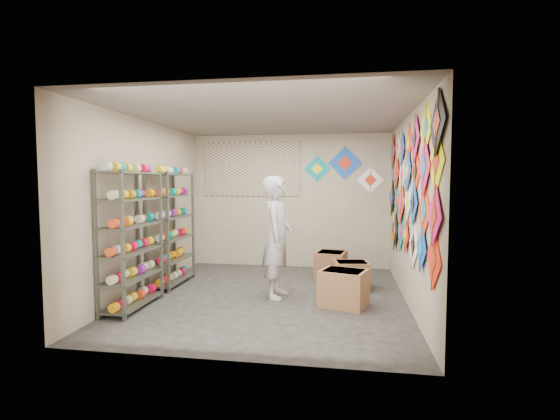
% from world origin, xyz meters
% --- Properties ---
extents(ground, '(4.50, 4.50, 0.00)m').
position_xyz_m(ground, '(0.00, 0.00, 0.00)').
color(ground, '#262421').
extents(room_walls, '(4.50, 4.50, 4.50)m').
position_xyz_m(room_walls, '(0.00, 0.00, 1.64)').
color(room_walls, tan).
rests_on(room_walls, ground).
extents(shelf_rack_front, '(0.40, 1.10, 1.90)m').
position_xyz_m(shelf_rack_front, '(-1.78, -0.85, 0.95)').
color(shelf_rack_front, '#4C5147').
rests_on(shelf_rack_front, ground).
extents(shelf_rack_back, '(0.40, 1.10, 1.90)m').
position_xyz_m(shelf_rack_back, '(-1.78, 0.45, 0.95)').
color(shelf_rack_back, '#4C5147').
rests_on(shelf_rack_back, ground).
extents(string_spools, '(0.12, 2.36, 0.12)m').
position_xyz_m(string_spools, '(-1.78, -0.20, 1.05)').
color(string_spools, '#ED0C39').
rests_on(string_spools, ground).
extents(kite_wall_display, '(0.06, 4.34, 2.11)m').
position_xyz_m(kite_wall_display, '(1.98, -0.01, 1.64)').
color(kite_wall_display, '#FF3110').
rests_on(kite_wall_display, room_walls).
extents(back_wall_kites, '(1.58, 0.02, 0.94)m').
position_xyz_m(back_wall_kites, '(1.09, 2.24, 1.99)').
color(back_wall_kites, '#068EA1').
rests_on(back_wall_kites, room_walls).
extents(poster, '(2.00, 0.01, 1.10)m').
position_xyz_m(poster, '(-0.80, 2.23, 2.00)').
color(poster, '#5A4494').
rests_on(poster, room_walls).
extents(shopkeeper, '(0.69, 0.47, 1.83)m').
position_xyz_m(shopkeeper, '(0.11, -0.01, 0.91)').
color(shopkeeper, beige).
rests_on(shopkeeper, ground).
extents(carton_a, '(0.74, 0.67, 0.51)m').
position_xyz_m(carton_a, '(1.10, -0.30, 0.25)').
color(carton_a, '#8B603C').
rests_on(carton_a, ground).
extents(carton_b, '(0.61, 0.53, 0.44)m').
position_xyz_m(carton_b, '(1.22, 0.65, 0.22)').
color(carton_b, '#8B603C').
rests_on(carton_b, ground).
extents(carton_c, '(0.60, 0.64, 0.49)m').
position_xyz_m(carton_c, '(0.87, 1.30, 0.24)').
color(carton_c, '#8B603C').
rests_on(carton_c, ground).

